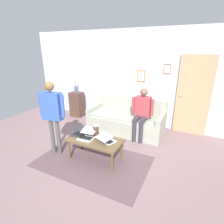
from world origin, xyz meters
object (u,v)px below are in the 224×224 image
at_px(side_shelf, 77,104).
at_px(person_seated, 142,111).
at_px(interior_door, 193,96).
at_px(person_standing, 52,110).
at_px(laptop_center, 87,136).
at_px(french_press, 96,130).
at_px(laptop_right, 79,133).
at_px(laptop_left, 106,139).
at_px(coffee_table, 95,142).
at_px(flower_vase, 76,88).
at_px(couch, 126,120).

relative_size(side_shelf, person_seated, 0.64).
relative_size(interior_door, person_standing, 1.30).
bearing_deg(laptop_center, french_press, -125.56).
bearing_deg(laptop_right, laptop_left, 178.08).
bearing_deg(french_press, interior_door, -130.05).
bearing_deg(coffee_table, person_seated, -112.29).
relative_size(laptop_right, person_standing, 0.22).
height_order(coffee_table, flower_vase, flower_vase).
relative_size(couch, laptop_left, 4.93).
bearing_deg(laptop_center, person_seated, -118.37).
xyz_separation_m(interior_door, person_standing, (2.51, 2.35, -0.01)).
distance_m(interior_door, couch, 1.83).
bearing_deg(coffee_table, laptop_left, -174.85).
relative_size(laptop_left, french_press, 1.55).
height_order(person_standing, person_seated, person_standing).
xyz_separation_m(coffee_table, laptop_center, (0.18, 0.01, 0.10)).
xyz_separation_m(laptop_center, flower_vase, (1.68, -1.91, 0.47)).
relative_size(coffee_table, french_press, 4.17).
bearing_deg(side_shelf, flower_vase, -14.88).
bearing_deg(laptop_center, person_standing, 13.36).
height_order(interior_door, coffee_table, interior_door).
bearing_deg(laptop_left, flower_vase, -41.59).
bearing_deg(side_shelf, couch, 170.32).
height_order(laptop_right, flower_vase, flower_vase).
bearing_deg(side_shelf, laptop_left, 138.39).
bearing_deg(couch, coffee_table, 87.83).
xyz_separation_m(french_press, person_seated, (-0.61, -1.19, 0.15)).
height_order(laptop_center, laptop_right, laptop_center).
relative_size(coffee_table, person_standing, 0.70).
height_order(couch, french_press, couch).
relative_size(coffee_table, person_seated, 0.86).
bearing_deg(person_standing, couch, -118.25).
relative_size(laptop_center, person_seated, 0.31).
xyz_separation_m(couch, laptop_right, (0.47, 1.53, 0.20)).
relative_size(interior_door, coffee_table, 1.86).
height_order(couch, laptop_right, couch).
bearing_deg(person_standing, coffee_table, -168.69).
height_order(laptop_center, person_seated, person_seated).
distance_m(laptop_center, laptop_right, 0.24).
bearing_deg(person_seated, interior_door, -142.58).
relative_size(coffee_table, laptop_right, 3.13).
bearing_deg(flower_vase, laptop_center, 131.38).
height_order(laptop_left, laptop_right, laptop_left).
distance_m(laptop_right, side_shelf, 2.35).
distance_m(couch, side_shelf, 1.95).
xyz_separation_m(laptop_left, laptop_center, (0.43, 0.03, 0.00)).
relative_size(interior_door, laptop_center, 5.12).
bearing_deg(person_seated, side_shelf, -12.95).
distance_m(couch, person_seated, 0.69).
bearing_deg(person_standing, laptop_right, -154.66).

